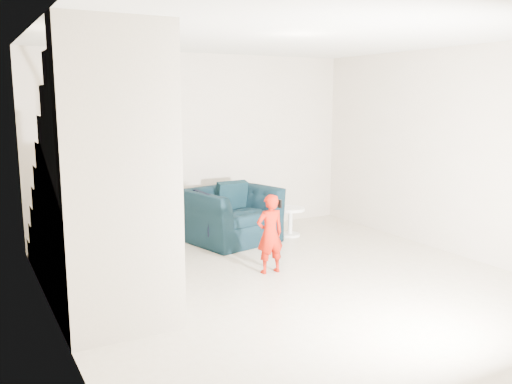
{
  "coord_description": "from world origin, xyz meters",
  "views": [
    {
      "loc": [
        -3.17,
        -4.83,
        2.05
      ],
      "look_at": [
        0.15,
        1.2,
        0.85
      ],
      "focal_mm": 38.0,
      "sensor_mm": 36.0,
      "label": 1
    }
  ],
  "objects_px": {
    "staircase": "(99,210)",
    "toddler": "(270,234)",
    "side_table": "(290,217)",
    "armchair": "(231,215)"
  },
  "relations": [
    {
      "from": "toddler",
      "to": "staircase",
      "type": "xyz_separation_m",
      "value": [
        -1.95,
        0.04,
        0.47
      ]
    },
    {
      "from": "toddler",
      "to": "staircase",
      "type": "height_order",
      "value": "staircase"
    },
    {
      "from": "armchair",
      "to": "toddler",
      "type": "bearing_deg",
      "value": -111.85
    },
    {
      "from": "staircase",
      "to": "side_table",
      "type": "bearing_deg",
      "value": 22.94
    },
    {
      "from": "toddler",
      "to": "staircase",
      "type": "bearing_deg",
      "value": 0.27
    },
    {
      "from": "armchair",
      "to": "side_table",
      "type": "distance_m",
      "value": 0.93
    },
    {
      "from": "armchair",
      "to": "side_table",
      "type": "xyz_separation_m",
      "value": [
        0.92,
        -0.14,
        -0.1
      ]
    },
    {
      "from": "staircase",
      "to": "toddler",
      "type": "bearing_deg",
      "value": -1.29
    },
    {
      "from": "side_table",
      "to": "toddler",
      "type": "bearing_deg",
      "value": -130.21
    },
    {
      "from": "toddler",
      "to": "side_table",
      "type": "bearing_deg",
      "value": -128.65
    }
  ]
}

